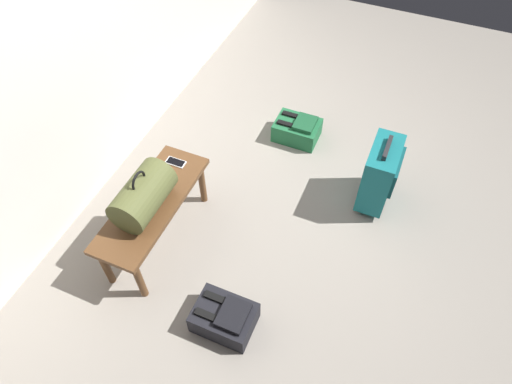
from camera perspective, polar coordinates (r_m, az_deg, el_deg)
The scene contains 7 objects.
ground_plane at distance 3.50m, azimuth 5.40°, elevation -2.73°, with size 6.60×6.60×0.00m, color gray.
bench at distance 3.15m, azimuth -12.82°, elevation -1.94°, with size 1.00×0.36×0.43m.
duffel_bag_olive at distance 2.97m, azimuth -14.02°, elevation -0.40°, with size 0.44×0.26×0.34m.
cell_phone at distance 3.30m, azimuth -10.08°, elevation 3.71°, with size 0.07×0.14×0.01m.
suitcase_upright_teal at distance 3.46m, azimuth 15.32°, elevation 2.23°, with size 0.41×0.23×0.59m.
backpack_green at distance 4.00m, azimuth 5.22°, elevation 7.84°, with size 0.28×0.38×0.21m.
backpack_dark at distance 2.97m, azimuth -3.95°, elevation -15.45°, with size 0.28×0.38×0.21m.
Camera 1 is at (-2.04, -0.50, 2.81)m, focal length 31.80 mm.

